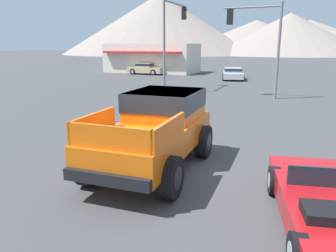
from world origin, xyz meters
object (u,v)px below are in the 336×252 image
Objects in this scene: parked_car_silver at (233,73)px; parked_car_tan at (146,69)px; traffic_light_main at (173,27)px; traffic_light_crosswalk at (257,33)px; red_convertible_car at (335,210)px; orange_pickup_truck at (157,126)px.

parked_car_tan is (-10.03, 1.74, 0.07)m from parked_car_silver.
traffic_light_main reaches higher than parked_car_silver.
traffic_light_crosswalk reaches higher than parked_car_silver.
traffic_light_main is at bearing 36.02° from parked_car_tan.
parked_car_silver is (-7.14, 25.38, 0.16)m from red_convertible_car.
orange_pickup_truck is 15.68m from traffic_light_main.
parked_car_tan is 13.93m from traffic_light_main.
red_convertible_car is 32.10m from parked_car_tan.
red_convertible_car is 1.08× the size of parked_car_tan.
traffic_light_crosswalk is at bearing 91.53° from red_convertible_car.
traffic_light_crosswalk is (13.55, -12.41, 3.24)m from parked_car_tan.
red_convertible_car is at bearing -25.28° from orange_pickup_truck.
traffic_light_crosswalk is (5.89, -1.39, -0.47)m from traffic_light_main.
parked_car_tan is 0.74× the size of traffic_light_crosswalk.
traffic_light_crosswalk is at bearing -85.20° from parked_car_silver.
orange_pickup_truck reaches higher than parked_car_silver.
parked_car_silver is at bearing 81.38° from parked_car_tan.
traffic_light_main reaches higher than red_convertible_car.
parked_car_tan is at bearing 110.05° from red_convertible_car.
orange_pickup_truck is at bearing 28.36° from parked_car_tan.
red_convertible_car is at bearing 33.56° from parked_car_tan.
traffic_light_main reaches higher than traffic_light_crosswalk.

